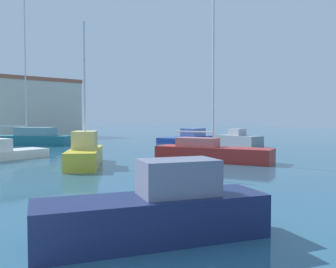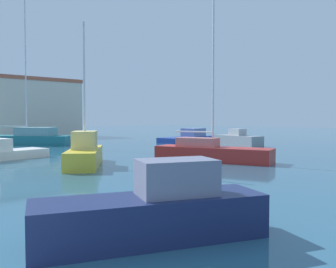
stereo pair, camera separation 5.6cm
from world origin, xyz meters
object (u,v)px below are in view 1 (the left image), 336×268
(sailboat_red_inner_mooring, at_px, (211,152))
(motorboat_blue_distant_north, at_px, (189,137))
(motorboat_navy_mid_harbor, at_px, (157,212))
(motorboat_grey_far_right, at_px, (238,139))
(sailboat_teal_near_pier, at_px, (29,138))
(sailboat_yellow_behind_lamppost, at_px, (85,153))

(sailboat_red_inner_mooring, xyz_separation_m, motorboat_blue_distant_north, (11.58, 13.91, -0.09))
(motorboat_blue_distant_north, bearing_deg, motorboat_navy_mid_harbor, -135.15)
(motorboat_grey_far_right, bearing_deg, sailboat_red_inner_mooring, -148.32)
(sailboat_teal_near_pier, xyz_separation_m, motorboat_navy_mid_harbor, (-7.73, -29.52, -0.09))
(sailboat_red_inner_mooring, height_order, sailboat_teal_near_pier, sailboat_teal_near_pier)
(sailboat_teal_near_pier, bearing_deg, motorboat_blue_distant_north, -24.08)
(sailboat_teal_near_pier, height_order, sailboat_yellow_behind_lamppost, sailboat_teal_near_pier)
(sailboat_red_inner_mooring, xyz_separation_m, motorboat_navy_mid_harbor, (-11.29, -8.84, 0.03))
(sailboat_red_inner_mooring, distance_m, motorboat_navy_mid_harbor, 14.34)
(motorboat_blue_distant_north, bearing_deg, motorboat_grey_far_right, -91.88)
(motorboat_grey_far_right, xyz_separation_m, sailboat_yellow_behind_lamppost, (-18.10, -3.95, 0.15))
(sailboat_yellow_behind_lamppost, bearing_deg, motorboat_navy_mid_harbor, -110.90)
(motorboat_blue_distant_north, distance_m, motorboat_navy_mid_harbor, 32.26)
(motorboat_grey_far_right, bearing_deg, motorboat_navy_mid_harbor, -145.01)
(motorboat_blue_distant_north, xyz_separation_m, sailboat_yellow_behind_lamppost, (-18.33, -10.86, 0.23))
(motorboat_blue_distant_north, distance_m, sailboat_yellow_behind_lamppost, 21.30)
(sailboat_red_inner_mooring, xyz_separation_m, motorboat_grey_far_right, (11.36, 7.01, -0.02))
(motorboat_blue_distant_north, height_order, sailboat_teal_near_pier, sailboat_teal_near_pier)
(sailboat_red_inner_mooring, bearing_deg, motorboat_grey_far_right, 31.68)
(sailboat_red_inner_mooring, distance_m, sailboat_teal_near_pier, 20.99)
(motorboat_navy_mid_harbor, distance_m, sailboat_yellow_behind_lamppost, 12.74)
(motorboat_navy_mid_harbor, relative_size, sailboat_yellow_behind_lamppost, 0.66)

